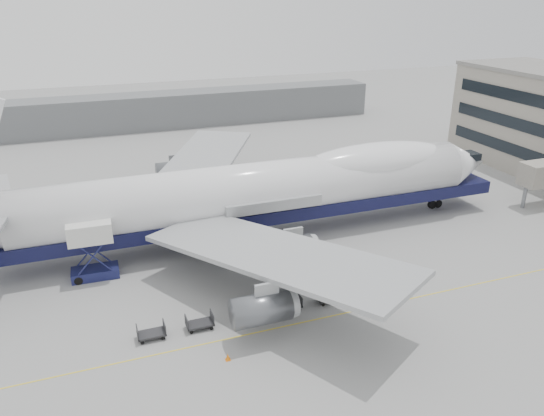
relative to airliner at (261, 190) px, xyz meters
name	(u,v)px	position (x,y,z in m)	size (l,w,h in m)	color
ground	(295,285)	(-0.64, -12.00, -5.62)	(260.00, 260.00, 0.00)	gray
apron_line	(322,318)	(-0.64, -18.00, -5.62)	(60.00, 0.15, 0.01)	gold
hangar	(118,113)	(-10.64, 58.00, -2.12)	(110.00, 8.00, 7.00)	slate
airliner	(261,190)	(0.00, 0.00, 0.00)	(67.00, 55.30, 19.98)	white
catering_truck	(92,246)	(-18.86, -3.48, -2.20)	(4.64, 3.30, 6.01)	#191D4D
traffic_cone	(228,357)	(-9.97, -20.60, -5.34)	(0.40, 0.40, 0.59)	orange
dolly_0	(151,333)	(-15.11, -15.72, -5.09)	(2.30, 1.35, 1.30)	#2D2D30
dolly_1	(200,323)	(-11.04, -15.72, -5.09)	(2.30, 1.35, 1.30)	#2D2D30
dolly_2	(245,314)	(-6.98, -15.72, -5.09)	(2.30, 1.35, 1.30)	#2D2D30
dolly_3	(288,305)	(-2.91, -15.72, -5.09)	(2.30, 1.35, 1.30)	#2D2D30
dolly_4	(329,296)	(1.15, -15.72, -5.09)	(2.30, 1.35, 1.30)	#2D2D30
dolly_5	(368,288)	(5.22, -15.72, -5.09)	(2.30, 1.35, 1.30)	#2D2D30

